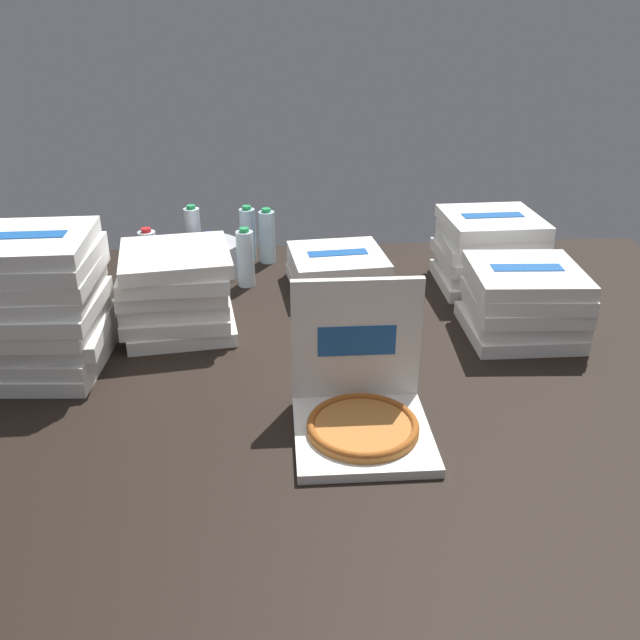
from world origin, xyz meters
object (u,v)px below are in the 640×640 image
pizza_stack_right_far (488,250)px  water_bottle_2 (149,258)px  water_bottle_5 (193,233)px  pizza_stack_right_mid (177,290)px  open_pizza_box (361,402)px  water_bottle_3 (245,258)px  water_bottle_4 (248,234)px  pizza_stack_left_near (338,271)px  pizza_stack_left_mid (523,301)px  pizza_stack_right_near (38,305)px  ice_bucket (207,259)px  water_bottle_0 (210,263)px  water_bottle_1 (267,237)px

pizza_stack_right_far → water_bottle_2: size_ratio=1.64×
water_bottle_5 → pizza_stack_right_mid: bearing=-88.6°
open_pizza_box → pizza_stack_right_far: size_ratio=0.98×
water_bottle_3 → water_bottle_4: size_ratio=1.00×
pizza_stack_left_near → water_bottle_4: 0.51m
open_pizza_box → pizza_stack_left_mid: open_pizza_box is taller
pizza_stack_right_near → water_bottle_5: bearing=69.1°
water_bottle_2 → water_bottle_4: (0.38, 0.28, 0.00)m
pizza_stack_right_near → ice_bucket: (0.44, 0.76, -0.15)m
ice_bucket → water_bottle_0: water_bottle_0 is taller
pizza_stack_left_mid → water_bottle_1: size_ratio=1.68×
pizza_stack_right_near → water_bottle_3: (0.60, 0.63, -0.10)m
open_pizza_box → pizza_stack_right_near: bearing=157.0°
pizza_stack_right_mid → water_bottle_0: (0.09, 0.33, -0.03)m
pizza_stack_left_mid → water_bottle_2: size_ratio=1.68×
water_bottle_4 → open_pizza_box: bearing=-75.9°
open_pizza_box → pizza_stack_left_near: bearing=88.3°
pizza_stack_right_mid → pizza_stack_left_mid: pizza_stack_right_mid is taller
water_bottle_1 → water_bottle_4: 0.09m
pizza_stack_right_far → water_bottle_4: bearing=159.6°
open_pizza_box → water_bottle_2: open_pizza_box is taller
water_bottle_0 → water_bottle_5: size_ratio=1.00×
open_pizza_box → ice_bucket: size_ratio=1.42×
pizza_stack_right_mid → water_bottle_4: 0.71m
open_pizza_box → water_bottle_3: (-0.33, 1.03, 0.04)m
pizza_stack_right_near → pizza_stack_right_far: bearing=20.2°
water_bottle_4 → water_bottle_5: same height
pizza_stack_right_far → water_bottle_1: (-0.88, 0.31, -0.03)m
pizza_stack_right_near → pizza_stack_left_near: 1.14m
pizza_stack_left_mid → water_bottle_4: size_ratio=1.68×
water_bottle_5 → water_bottle_2: bearing=-115.0°
pizza_stack_right_far → water_bottle_0: 1.10m
water_bottle_5 → pizza_stack_right_far: bearing=-17.8°
pizza_stack_left_near → pizza_stack_left_mid: bearing=-36.8°
open_pizza_box → pizza_stack_right_mid: 0.86m
pizza_stack_right_near → water_bottle_2: bearing=71.2°
pizza_stack_left_near → pizza_stack_right_far: pizza_stack_right_far is taller
pizza_stack_right_near → water_bottle_0: 0.75m
water_bottle_3 → water_bottle_4: 0.30m
open_pizza_box → water_bottle_2: bearing=124.2°
pizza_stack_right_near → ice_bucket: size_ratio=1.60×
pizza_stack_right_mid → water_bottle_2: 0.43m
water_bottle_4 → water_bottle_0: bearing=-111.2°
pizza_stack_right_far → water_bottle_0: size_ratio=1.64×
pizza_stack_right_near → pizza_stack_left_mid: bearing=4.9°
pizza_stack_left_mid → water_bottle_0: bearing=157.7°
pizza_stack_left_mid → water_bottle_3: pizza_stack_left_mid is taller
pizza_stack_left_mid → water_bottle_5: pizza_stack_left_mid is taller
pizza_stack_right_near → water_bottle_2: (0.22, 0.65, -0.10)m
pizza_stack_left_near → ice_bucket: bearing=161.1°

